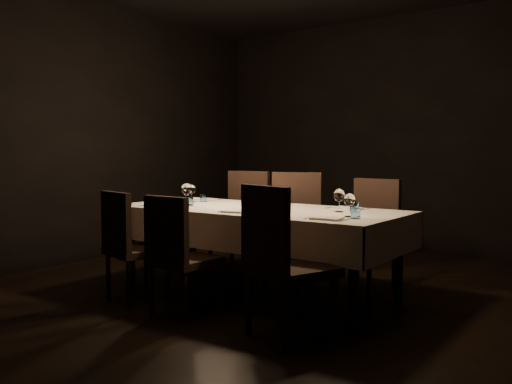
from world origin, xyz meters
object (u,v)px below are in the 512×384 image
Objects in this scene: chair_near_left at (128,241)px; chair_near_center at (177,250)px; chair_far_right at (369,229)px; chair_far_left at (242,216)px; chair_far_center at (294,221)px; dining_table at (256,217)px; chair_near_right at (281,257)px.

chair_near_left is 1.00× the size of chair_near_center.
chair_far_right reaches higher than chair_near_center.
chair_far_left is at bearing -172.25° from chair_far_right.
chair_far_left is at bearing 153.02° from chair_far_center.
dining_table is 2.41× the size of chair_far_center.
chair_near_right reaches higher than chair_near_left.
chair_far_left is (-1.59, 1.69, 0.01)m from chair_near_right.
dining_table is at bearing -120.95° from chair_near_left.
chair_far_right is (0.77, 0.05, -0.02)m from chair_far_center.
chair_near_right is at bearing -76.40° from chair_far_right.
chair_far_left is at bearing -75.67° from chair_near_left.
chair_near_center is at bearing -74.35° from chair_far_left.
chair_far_left reaches higher than dining_table.
chair_near_right reaches higher than dining_table.
chair_far_left is 1.04× the size of chair_far_right.
chair_near_right is at bearing -169.57° from chair_near_left.
chair_far_left is (-0.78, 0.84, -0.12)m from dining_table.
chair_near_right is at bearing -176.58° from chair_near_center.
chair_near_center is at bearing -98.35° from dining_table.
chair_near_left is 0.90× the size of chair_near_right.
chair_near_center is 1.81m from chair_far_left.
dining_table is 1.15m from chair_far_left.
chair_near_left is 0.88× the size of chair_far_left.
chair_near_left is at bearing -134.22° from dining_table.
chair_near_center is 0.88× the size of chair_far_left.
chair_far_left reaches higher than chair_near_left.
chair_near_right is 1.03× the size of chair_far_right.
chair_near_center is at bearing 21.34° from chair_near_right.
chair_far_right is at bearing -119.66° from chair_near_left.
chair_near_center is 0.89× the size of chair_near_right.
chair_near_left is (-0.75, -0.77, -0.18)m from dining_table.
chair_near_right reaches higher than chair_near_center.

